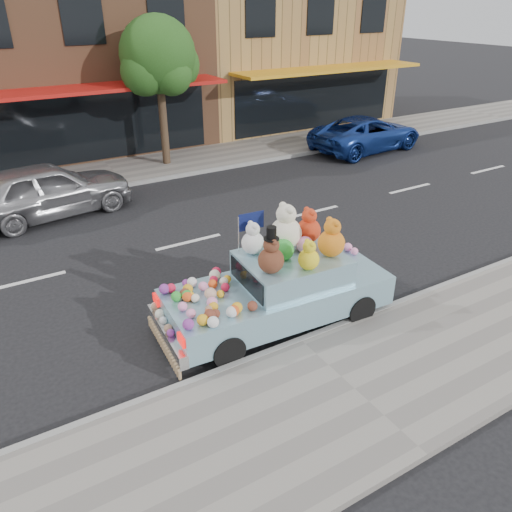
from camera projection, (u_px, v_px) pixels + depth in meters
ground at (189, 242)px, 12.94m from camera, size 120.00×120.00×0.00m
near_sidewalk at (354, 391)px, 7.96m from camera, size 60.00×3.00×0.12m
far_sidewalk at (115, 173)px, 17.87m from camera, size 60.00×3.00×0.12m
near_kerb at (300, 342)px, 9.10m from camera, size 60.00×0.12×0.13m
far_kerb at (128, 185)px, 16.73m from camera, size 60.00×0.12×0.13m
storefront_mid at (64, 53)px, 20.40m from camera, size 10.00×9.80×7.30m
storefront_right at (270, 43)px, 24.93m from camera, size 10.00×9.80×7.30m
street_tree at (159, 61)px, 17.16m from camera, size 3.00×2.70×5.22m
car_silver at (48, 190)px, 14.16m from camera, size 4.86×2.51×1.58m
car_blue at (367, 133)px, 20.45m from camera, size 5.17×2.74×1.38m
art_car at (279, 284)px, 9.47m from camera, size 4.58×2.01×2.26m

